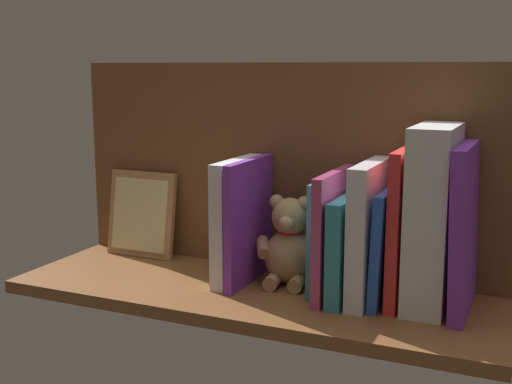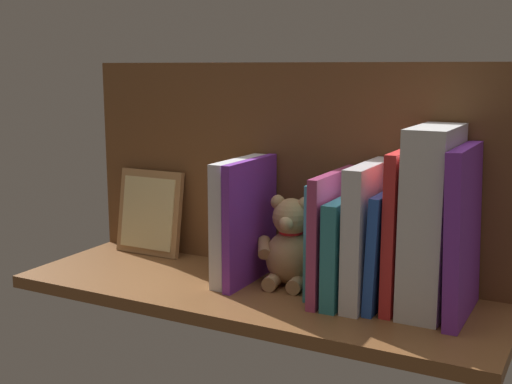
{
  "view_description": "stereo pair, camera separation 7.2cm",
  "coord_description": "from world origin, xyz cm",
  "px_view_note": "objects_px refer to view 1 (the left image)",
  "views": [
    {
      "loc": [
        -45.54,
        101.55,
        38.09
      ],
      "look_at": [
        0.0,
        0.0,
        17.04
      ],
      "focal_mm": 46.76,
      "sensor_mm": 36.0,
      "label": 1
    },
    {
      "loc": [
        -52.01,
        98.4,
        38.09
      ],
      "look_at": [
        0.0,
        0.0,
        17.04
      ],
      "focal_mm": 46.76,
      "sensor_mm": 36.0,
      "label": 2
    }
  ],
  "objects_px": {
    "book_0": "(464,230)",
    "picture_frame_leaning": "(141,214)",
    "dictionary_thick_white": "(433,217)",
    "teddy_bear": "(290,245)"
  },
  "relations": [
    {
      "from": "book_0",
      "to": "picture_frame_leaning",
      "type": "relative_size",
      "value": 1.53
    },
    {
      "from": "dictionary_thick_white",
      "to": "teddy_bear",
      "type": "relative_size",
      "value": 1.83
    },
    {
      "from": "dictionary_thick_white",
      "to": "teddy_bear",
      "type": "bearing_deg",
      "value": -2.59
    },
    {
      "from": "dictionary_thick_white",
      "to": "picture_frame_leaning",
      "type": "bearing_deg",
      "value": -5.63
    },
    {
      "from": "book_0",
      "to": "dictionary_thick_white",
      "type": "relative_size",
      "value": 0.9
    },
    {
      "from": "book_0",
      "to": "picture_frame_leaning",
      "type": "height_order",
      "value": "book_0"
    },
    {
      "from": "book_0",
      "to": "dictionary_thick_white",
      "type": "distance_m",
      "value": 0.05
    },
    {
      "from": "dictionary_thick_white",
      "to": "teddy_bear",
      "type": "distance_m",
      "value": 0.26
    },
    {
      "from": "teddy_bear",
      "to": "picture_frame_leaning",
      "type": "bearing_deg",
      "value": -15.62
    },
    {
      "from": "dictionary_thick_white",
      "to": "picture_frame_leaning",
      "type": "xyz_separation_m",
      "value": [
        0.59,
        -0.06,
        -0.06
      ]
    }
  ]
}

